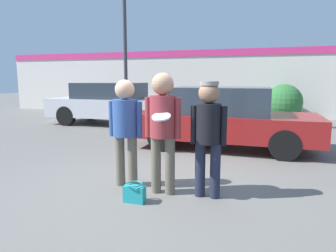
% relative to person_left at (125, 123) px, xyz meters
% --- Properties ---
extents(ground_plane, '(56.00, 56.00, 0.00)m').
position_rel_person_left_xyz_m(ground_plane, '(0.42, 0.28, -1.03)').
color(ground_plane, '#66635E').
extents(storefront_building, '(24.00, 0.22, 3.05)m').
position_rel_person_left_xyz_m(storefront_building, '(0.42, 9.88, 0.53)').
color(storefront_building, silver).
rests_on(storefront_building, ground).
extents(person_left, '(0.57, 0.40, 1.70)m').
position_rel_person_left_xyz_m(person_left, '(0.00, 0.00, 0.00)').
color(person_left, '#665B4C').
rests_on(person_left, ground).
extents(person_middle_with_frisbee, '(0.55, 0.59, 1.80)m').
position_rel_person_left_xyz_m(person_middle_with_frisbee, '(0.67, -0.13, 0.07)').
color(person_middle_with_frisbee, '#665B4C').
rests_on(person_middle_with_frisbee, ground).
extents(person_right, '(0.52, 0.35, 1.68)m').
position_rel_person_left_xyz_m(person_right, '(1.33, -0.07, -0.02)').
color(person_right, '#1E2338').
rests_on(person_right, ground).
extents(parked_car_near, '(4.43, 1.87, 1.51)m').
position_rel_person_left_xyz_m(parked_car_near, '(1.12, 3.23, -0.27)').
color(parked_car_near, maroon).
rests_on(parked_car_near, ground).
extents(parked_car_far, '(4.73, 1.95, 1.57)m').
position_rel_person_left_xyz_m(parked_car_far, '(-3.44, 5.94, -0.23)').
color(parked_car_far, silver).
rests_on(parked_car_far, ground).
extents(street_lamp, '(1.20, 0.35, 6.66)m').
position_rel_person_left_xyz_m(street_lamp, '(-2.18, 4.96, 2.98)').
color(street_lamp, '#38383D').
rests_on(street_lamp, ground).
extents(shrub, '(1.50, 1.50, 1.50)m').
position_rel_person_left_xyz_m(shrub, '(2.84, 8.94, -0.27)').
color(shrub, '#2D6B33').
rests_on(shrub, ground).
extents(handbag, '(0.30, 0.23, 0.28)m').
position_rel_person_left_xyz_m(handbag, '(0.40, -0.58, -0.89)').
color(handbag, teal).
rests_on(handbag, ground).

